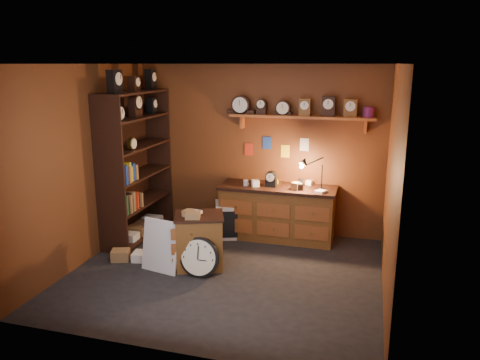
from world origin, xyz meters
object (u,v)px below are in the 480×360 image
object	(u,v)px
shelving_unit	(134,159)
big_round_clock	(199,257)
low_cabinet	(199,239)
workbench	(277,209)

from	to	relation	value
shelving_unit	big_round_clock	distance (m)	2.12
shelving_unit	low_cabinet	world-z (taller)	shelving_unit
workbench	low_cabinet	xyz separation A→B (m)	(-0.80, -1.35, -0.07)
shelving_unit	low_cabinet	size ratio (longest dim) A/B	3.10
low_cabinet	big_round_clock	xyz separation A→B (m)	(0.10, -0.28, -0.14)
shelving_unit	low_cabinet	xyz separation A→B (m)	(1.38, -0.86, -0.85)
workbench	shelving_unit	bearing A→B (deg)	-167.25
workbench	big_round_clock	bearing A→B (deg)	-113.17
big_round_clock	low_cabinet	bearing A→B (deg)	109.82
workbench	big_round_clock	size ratio (longest dim) A/B	3.41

